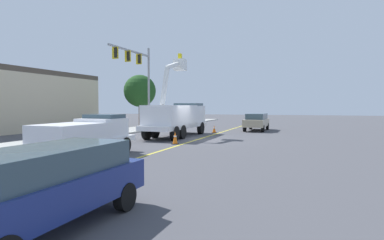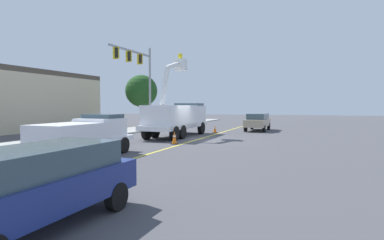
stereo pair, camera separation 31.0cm
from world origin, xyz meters
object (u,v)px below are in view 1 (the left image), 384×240
object	(u,v)px
traffic_cone_leading	(90,161)
utility_bucket_truck	(177,117)
passing_minivan	(257,121)
traffic_signal_mast	(138,70)
service_pickup_truck	(86,135)
trailing_sedan	(45,183)
traffic_cone_mid_rear	(214,129)
traffic_cone_mid_front	(175,138)

from	to	relation	value
traffic_cone_leading	utility_bucket_truck	bearing A→B (deg)	4.10
passing_minivan	traffic_signal_mast	xyz separation A→B (m)	(-3.83, 10.98, 4.90)
utility_bucket_truck	passing_minivan	size ratio (longest dim) A/B	1.70
utility_bucket_truck	service_pickup_truck	world-z (taller)	utility_bucket_truck
trailing_sedan	traffic_signal_mast	distance (m)	24.81
traffic_signal_mast	traffic_cone_mid_rear	bearing A→B (deg)	-89.23
traffic_cone_leading	traffic_cone_mid_front	xyz separation A→B (m)	(8.63, -0.55, 0.03)
traffic_cone_leading	trailing_sedan	bearing A→B (deg)	-154.50
service_pickup_truck	trailing_sedan	xyz separation A→B (m)	(-7.90, -4.46, -0.15)
passing_minivan	traffic_cone_mid_front	size ratio (longest dim) A/B	5.91
service_pickup_truck	traffic_cone_leading	size ratio (longest dim) A/B	7.50
traffic_cone_mid_front	passing_minivan	bearing A→B (deg)	-18.78
traffic_signal_mast	traffic_cone_leading	bearing A→B (deg)	-160.39
passing_minivan	trailing_sedan	distance (m)	26.62
passing_minivan	traffic_cone_leading	bearing A→B (deg)	167.19
utility_bucket_truck	traffic_cone_mid_front	size ratio (longest dim) A/B	10.02
passing_minivan	traffic_cone_leading	xyz separation A→B (m)	(-21.14, 4.81, -0.60)
service_pickup_truck	traffic_cone_leading	distance (m)	3.24
trailing_sedan	traffic_cone_mid_front	distance (m)	14.17
traffic_cone_mid_rear	traffic_cone_leading	bearing A→B (deg)	175.73
passing_minivan	traffic_cone_mid_rear	distance (m)	5.16
passing_minivan	traffic_signal_mast	size ratio (longest dim) A/B	0.59
trailing_sedan	traffic_cone_leading	bearing A→B (deg)	25.50
traffic_cone_leading	traffic_cone_mid_front	world-z (taller)	traffic_cone_mid_front
passing_minivan	traffic_cone_mid_rear	size ratio (longest dim) A/B	7.04
utility_bucket_truck	traffic_cone_leading	bearing A→B (deg)	-175.90
traffic_cone_mid_front	utility_bucket_truck	bearing A→B (deg)	17.30
passing_minivan	traffic_cone_mid_front	distance (m)	13.23
passing_minivan	service_pickup_truck	bearing A→B (deg)	160.21
passing_minivan	traffic_signal_mast	bearing A→B (deg)	109.22
traffic_signal_mast	utility_bucket_truck	bearing A→B (deg)	-126.24
traffic_cone_mid_front	traffic_signal_mast	size ratio (longest dim) A/B	0.10
traffic_cone_mid_rear	passing_minivan	bearing A→B (deg)	-43.28
traffic_cone_leading	traffic_signal_mast	world-z (taller)	traffic_signal_mast
traffic_cone_leading	traffic_cone_mid_front	distance (m)	8.64
traffic_cone_mid_front	traffic_cone_mid_rear	distance (m)	8.82
passing_minivan	traffic_cone_mid_rear	xyz separation A→B (m)	(-3.73, 3.51, -0.63)
utility_bucket_truck	traffic_cone_mid_front	world-z (taller)	utility_bucket_truck
trailing_sedan	traffic_cone_mid_rear	bearing A→B (deg)	3.19
service_pickup_truck	traffic_cone_mid_rear	size ratio (longest dim) A/B	8.19
traffic_cone_leading	traffic_signal_mast	bearing A→B (deg)	19.61
utility_bucket_truck	trailing_sedan	bearing A→B (deg)	-169.39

